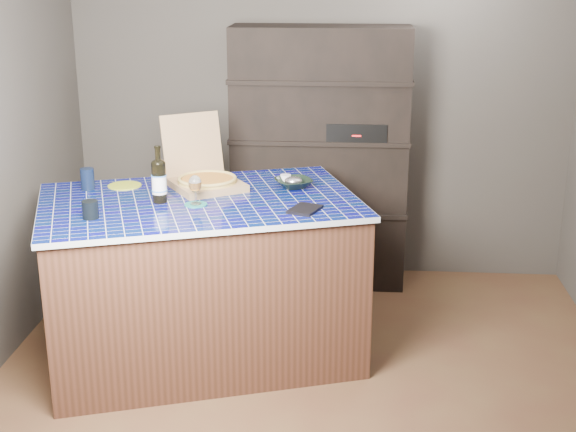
# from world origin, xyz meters

# --- Properties ---
(room) EXTENTS (3.50, 3.50, 3.50)m
(room) POSITION_xyz_m (0.00, 0.00, 1.25)
(room) COLOR brown
(room) RESTS_ON ground
(shelving_unit) EXTENTS (1.20, 0.41, 1.80)m
(shelving_unit) POSITION_xyz_m (0.00, 1.53, 0.90)
(shelving_unit) COLOR black
(shelving_unit) RESTS_ON floor
(kitchen_island) EXTENTS (1.99, 1.59, 0.95)m
(kitchen_island) POSITION_xyz_m (-0.62, 0.33, 0.48)
(kitchen_island) COLOR #4E2B1E
(kitchen_island) RESTS_ON floor
(pizza_box) EXTENTS (0.55, 0.57, 0.40)m
(pizza_box) POSITION_xyz_m (-0.62, 0.57, 1.01)
(pizza_box) COLOR #92774B
(pizza_box) RESTS_ON kitchen_island
(mead_bottle) EXTENTS (0.08, 0.08, 0.32)m
(mead_bottle) POSITION_xyz_m (-0.82, 0.26, 1.07)
(mead_bottle) COLOR black
(mead_bottle) RESTS_ON kitchen_island
(teal_trivet) EXTENTS (0.12, 0.12, 0.01)m
(teal_trivet) POSITION_xyz_m (-0.62, 0.22, 0.95)
(teal_trivet) COLOR #16746B
(teal_trivet) RESTS_ON kitchen_island
(wine_glass) EXTENTS (0.07, 0.07, 0.16)m
(wine_glass) POSITION_xyz_m (-0.62, 0.22, 1.06)
(wine_glass) COLOR white
(wine_glass) RESTS_ON teal_trivet
(tumbler) EXTENTS (0.08, 0.08, 0.09)m
(tumbler) POSITION_xyz_m (-1.11, -0.05, 1.00)
(tumbler) COLOR black
(tumbler) RESTS_ON kitchen_island
(dvd_case) EXTENTS (0.19, 0.23, 0.02)m
(dvd_case) POSITION_xyz_m (-0.02, 0.17, 0.96)
(dvd_case) COLOR black
(dvd_case) RESTS_ON kitchen_island
(bowl) EXTENTS (0.28, 0.28, 0.05)m
(bowl) POSITION_xyz_m (-0.12, 0.61, 0.97)
(bowl) COLOR black
(bowl) RESTS_ON kitchen_island
(foil_contents) EXTENTS (0.11, 0.09, 0.05)m
(foil_contents) POSITION_xyz_m (-0.12, 0.61, 0.99)
(foil_contents) COLOR silver
(foil_contents) RESTS_ON bowl
(white_jar) EXTENTS (0.06, 0.06, 0.05)m
(white_jar) POSITION_xyz_m (-0.17, 0.69, 0.98)
(white_jar) COLOR white
(white_jar) RESTS_ON kitchen_island
(navy_cup) EXTENTS (0.08, 0.08, 0.12)m
(navy_cup) POSITION_xyz_m (-1.30, 0.48, 1.01)
(navy_cup) COLOR black
(navy_cup) RESTS_ON kitchen_island
(green_trivet) EXTENTS (0.19, 0.19, 0.01)m
(green_trivet) POSITION_xyz_m (-1.11, 0.56, 0.95)
(green_trivet) COLOR #A8B627
(green_trivet) RESTS_ON kitchen_island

